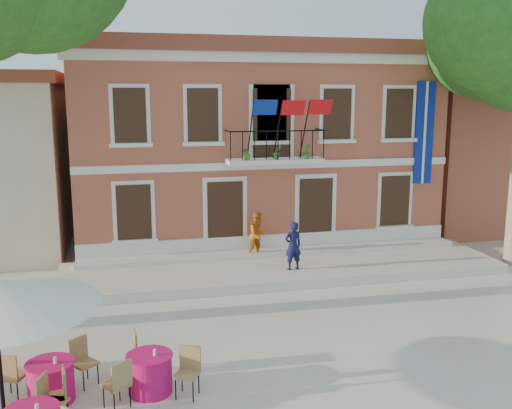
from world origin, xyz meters
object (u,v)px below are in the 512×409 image
Objects in this scene: pedestrian_navy at (293,246)px; cafe_table_1 at (150,371)px; cafe_table_3 at (51,380)px; pedestrian_orange at (258,235)px.

pedestrian_navy reaches higher than cafe_table_1.
pedestrian_navy is 0.81× the size of cafe_table_1.
cafe_table_3 is (-6.46, -5.94, -0.63)m from pedestrian_navy.
pedestrian_navy is 8.80m from cafe_table_3.
pedestrian_orange is at bearing -74.63° from pedestrian_navy.
cafe_table_1 is at bearing 42.70° from pedestrian_navy.
pedestrian_navy is at bearing -84.68° from pedestrian_orange.
pedestrian_navy is at bearing 42.56° from cafe_table_3.
pedestrian_navy is 7.64m from cafe_table_1.
cafe_table_1 is 1.81m from cafe_table_3.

